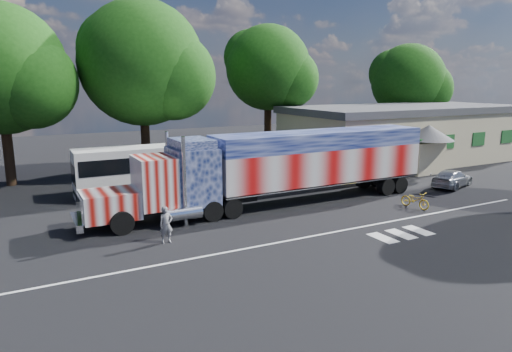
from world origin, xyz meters
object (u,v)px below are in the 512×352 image
woman (166,225)px  tree_ne_a (270,68)px  coach_bus (158,168)px  tree_far_ne (409,81)px  parked_car (452,178)px  tree_nw_a (2,70)px  tree_n_mid (144,64)px  bicycle (415,200)px  semi_truck (283,166)px

woman → tree_ne_a: size_ratio=0.14×
coach_bus → woman: bearing=-104.3°
coach_bus → woman: size_ratio=6.23×
tree_ne_a → tree_far_ne: 18.55m
coach_bus → parked_car: coach_bus is taller
coach_bus → tree_nw_a: bearing=141.7°
woman → tree_n_mid: bearing=76.4°
tree_ne_a → tree_n_mid: size_ratio=0.93×
bicycle → tree_ne_a: (1.17, 19.74, 8.14)m
tree_nw_a → coach_bus: bearing=-38.3°
bicycle → tree_far_ne: tree_far_ne is taller
tree_ne_a → tree_far_ne: size_ratio=1.09×
coach_bus → tree_far_ne: bearing=15.3°
coach_bus → tree_ne_a: 17.41m
bicycle → tree_ne_a: bearing=77.4°
tree_far_ne → parked_car: bearing=-127.3°
woman → tree_far_ne: tree_far_ne is taller
parked_car → woman: woman is taller
parked_car → woman: bearing=76.8°
tree_far_ne → semi_truck: bearing=-149.3°
woman → tree_ne_a: tree_ne_a is taller
woman → tree_nw_a: bearing=108.6°
semi_truck → woman: (-8.39, -3.34, -1.54)m
parked_car → tree_nw_a: (-27.75, 15.39, 7.60)m
coach_bus → woman: coach_bus is taller
tree_n_mid → tree_far_ne: bearing=4.8°
woman → bicycle: size_ratio=0.93×
tree_ne_a → tree_n_mid: bearing=-169.3°
coach_bus → tree_nw_a: 13.00m
semi_truck → bicycle: 8.10m
tree_far_ne → tree_ne_a: bearing=-179.3°
tree_n_mid → bicycle: bearing=-56.8°
bicycle → parked_car: bearing=13.8°
tree_n_mid → tree_far_ne: 31.18m
parked_car → tree_n_mid: size_ratio=0.31×
semi_truck → bicycle: bearing=-34.2°
semi_truck → tree_nw_a: bearing=136.7°
bicycle → tree_nw_a: 28.92m
tree_n_mid → tree_nw_a: size_ratio=1.06×
bicycle → tree_nw_a: size_ratio=0.15×
coach_bus → tree_nw_a: (-8.80, 6.96, 6.58)m
woman → bicycle: bearing=-5.5°
semi_truck → tree_far_ne: (26.19, 15.54, 5.05)m
woman → tree_ne_a: (16.07, 18.65, 7.76)m
semi_truck → parked_car: (13.14, -1.61, -1.80)m
tree_far_ne → bicycle: bearing=-134.6°
parked_car → tree_n_mid: bearing=33.3°
woman → parked_car: bearing=3.3°
semi_truck → tree_nw_a: 20.90m
bicycle → tree_nw_a: bearing=130.0°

